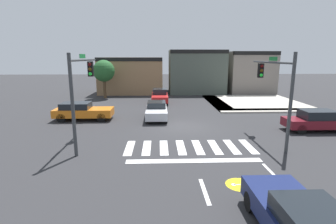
{
  "coord_description": "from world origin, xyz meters",
  "views": [
    {
      "loc": [
        -1.75,
        -18.62,
        5.08
      ],
      "look_at": [
        -1.1,
        -0.78,
        1.29
      ],
      "focal_mm": 27.75,
      "sensor_mm": 36.0,
      "label": 1
    }
  ],
  "objects_px": {
    "car_orange": "(82,111)",
    "roadside_tree": "(104,71)",
    "traffic_signal_southeast": "(275,82)",
    "car_red": "(160,96)",
    "car_silver": "(157,110)",
    "car_navy": "(303,223)",
    "car_maroon": "(317,120)",
    "traffic_signal_southwest": "(82,82)"
  },
  "relations": [
    {
      "from": "traffic_signal_southwest",
      "to": "car_silver",
      "type": "relative_size",
      "value": 1.23
    },
    {
      "from": "roadside_tree",
      "to": "car_silver",
      "type": "bearing_deg",
      "value": -59.88
    },
    {
      "from": "car_navy",
      "to": "car_silver",
      "type": "bearing_deg",
      "value": 14.72
    },
    {
      "from": "car_maroon",
      "to": "roadside_tree",
      "type": "distance_m",
      "value": 23.7
    },
    {
      "from": "traffic_signal_southwest",
      "to": "roadside_tree",
      "type": "relative_size",
      "value": 1.12
    },
    {
      "from": "traffic_signal_southwest",
      "to": "car_red",
      "type": "relative_size",
      "value": 1.25
    },
    {
      "from": "traffic_signal_southeast",
      "to": "car_red",
      "type": "bearing_deg",
      "value": 26.4
    },
    {
      "from": "car_silver",
      "to": "car_navy",
      "type": "bearing_deg",
      "value": 14.72
    },
    {
      "from": "car_silver",
      "to": "car_red",
      "type": "bearing_deg",
      "value": 177.67
    },
    {
      "from": "car_red",
      "to": "car_navy",
      "type": "bearing_deg",
      "value": 9.21
    },
    {
      "from": "traffic_signal_southeast",
      "to": "car_maroon",
      "type": "height_order",
      "value": "traffic_signal_southeast"
    },
    {
      "from": "car_orange",
      "to": "roadside_tree",
      "type": "height_order",
      "value": "roadside_tree"
    },
    {
      "from": "traffic_signal_southwest",
      "to": "car_red",
      "type": "bearing_deg",
      "value": -17.66
    },
    {
      "from": "traffic_signal_southeast",
      "to": "car_red",
      "type": "relative_size",
      "value": 1.37
    },
    {
      "from": "car_silver",
      "to": "car_orange",
      "type": "relative_size",
      "value": 0.92
    },
    {
      "from": "car_silver",
      "to": "traffic_signal_southeast",
      "type": "bearing_deg",
      "value": 49.31
    },
    {
      "from": "car_red",
      "to": "roadside_tree",
      "type": "relative_size",
      "value": 0.89
    },
    {
      "from": "traffic_signal_southeast",
      "to": "roadside_tree",
      "type": "relative_size",
      "value": 1.22
    },
    {
      "from": "traffic_signal_southwest",
      "to": "car_maroon",
      "type": "distance_m",
      "value": 15.83
    },
    {
      "from": "car_navy",
      "to": "car_red",
      "type": "bearing_deg",
      "value": 9.21
    },
    {
      "from": "traffic_signal_southwest",
      "to": "car_red",
      "type": "xyz_separation_m",
      "value": [
        4.46,
        14.01,
        -2.93
      ]
    },
    {
      "from": "traffic_signal_southeast",
      "to": "car_navy",
      "type": "bearing_deg",
      "value": 161.44
    },
    {
      "from": "car_orange",
      "to": "traffic_signal_southeast",
      "type": "bearing_deg",
      "value": -23.93
    },
    {
      "from": "car_navy",
      "to": "roadside_tree",
      "type": "distance_m",
      "value": 28.74
    },
    {
      "from": "traffic_signal_southeast",
      "to": "car_navy",
      "type": "xyz_separation_m",
      "value": [
        -3.08,
        -9.18,
        -2.91
      ]
    },
    {
      "from": "car_silver",
      "to": "roadside_tree",
      "type": "distance_m",
      "value": 13.35
    },
    {
      "from": "car_silver",
      "to": "car_red",
      "type": "distance_m",
      "value": 7.58
    },
    {
      "from": "traffic_signal_southwest",
      "to": "car_navy",
      "type": "distance_m",
      "value": 12.39
    },
    {
      "from": "car_red",
      "to": "roadside_tree",
      "type": "height_order",
      "value": "roadside_tree"
    },
    {
      "from": "traffic_signal_southeast",
      "to": "car_red",
      "type": "xyz_separation_m",
      "value": [
        -6.79,
        13.67,
        -2.88
      ]
    },
    {
      "from": "car_red",
      "to": "car_orange",
      "type": "bearing_deg",
      "value": -39.42
    },
    {
      "from": "car_orange",
      "to": "car_maroon",
      "type": "distance_m",
      "value": 17.77
    },
    {
      "from": "traffic_signal_southeast",
      "to": "car_maroon",
      "type": "xyz_separation_m",
      "value": [
        4.13,
        1.98,
        -2.9
      ]
    },
    {
      "from": "car_silver",
      "to": "car_navy",
      "type": "height_order",
      "value": "car_navy"
    },
    {
      "from": "car_silver",
      "to": "roadside_tree",
      "type": "xyz_separation_m",
      "value": [
        -6.56,
        11.31,
        2.67
      ]
    },
    {
      "from": "traffic_signal_southwest",
      "to": "car_silver",
      "type": "distance_m",
      "value": 8.23
    },
    {
      "from": "car_maroon",
      "to": "car_navy",
      "type": "bearing_deg",
      "value": 57.15
    },
    {
      "from": "car_orange",
      "to": "roadside_tree",
      "type": "distance_m",
      "value": 11.86
    },
    {
      "from": "roadside_tree",
      "to": "car_maroon",
      "type": "bearing_deg",
      "value": -40.95
    },
    {
      "from": "car_orange",
      "to": "car_red",
      "type": "bearing_deg",
      "value": 50.58
    },
    {
      "from": "traffic_signal_southeast",
      "to": "car_orange",
      "type": "xyz_separation_m",
      "value": [
        -13.21,
        5.86,
        -2.9
      ]
    },
    {
      "from": "car_navy",
      "to": "car_maroon",
      "type": "bearing_deg",
      "value": -32.85
    }
  ]
}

